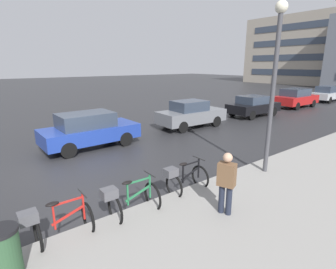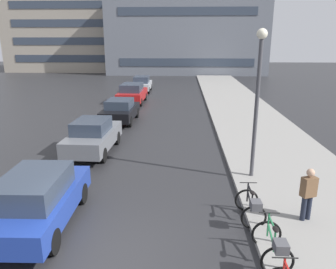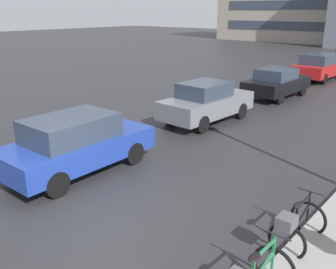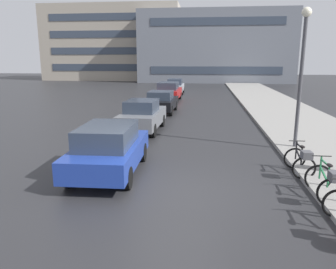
{
  "view_description": "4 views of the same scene",
  "coord_description": "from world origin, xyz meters",
  "px_view_note": "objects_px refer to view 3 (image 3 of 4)",
  "views": [
    {
      "loc": [
        8.8,
        -2.82,
        3.59
      ],
      "look_at": [
        0.84,
        3.27,
        0.9
      ],
      "focal_mm": 28.0,
      "sensor_mm": 36.0,
      "label": 1
    },
    {
      "loc": [
        1.73,
        -6.68,
        5.0
      ],
      "look_at": [
        1.19,
        5.02,
        1.59
      ],
      "focal_mm": 35.0,
      "sensor_mm": 36.0,
      "label": 2
    },
    {
      "loc": [
        5.75,
        -4.26,
        4.18
      ],
      "look_at": [
        -0.52,
        3.02,
        0.96
      ],
      "focal_mm": 40.0,
      "sensor_mm": 36.0,
      "label": 3
    },
    {
      "loc": [
        0.7,
        -8.32,
        3.52
      ],
      "look_at": [
        -0.51,
        2.43,
        1.02
      ],
      "focal_mm": 35.0,
      "sensor_mm": 36.0,
      "label": 4
    }
  ],
  "objects_px": {
    "car_blue": "(76,143)",
    "car_red": "(319,67)",
    "bicycle_third": "(296,226)",
    "car_grey": "(206,102)",
    "car_black": "(276,83)"
  },
  "relations": [
    {
      "from": "car_black",
      "to": "bicycle_third",
      "type": "bearing_deg",
      "value": -63.07
    },
    {
      "from": "bicycle_third",
      "to": "car_blue",
      "type": "bearing_deg",
      "value": -175.88
    },
    {
      "from": "car_grey",
      "to": "car_black",
      "type": "bearing_deg",
      "value": 88.5
    },
    {
      "from": "car_blue",
      "to": "car_grey",
      "type": "distance_m",
      "value": 6.16
    },
    {
      "from": "car_blue",
      "to": "car_grey",
      "type": "relative_size",
      "value": 1.01
    },
    {
      "from": "bicycle_third",
      "to": "car_blue",
      "type": "xyz_separation_m",
      "value": [
        -5.91,
        -0.43,
        0.31
      ]
    },
    {
      "from": "car_black",
      "to": "car_red",
      "type": "height_order",
      "value": "car_red"
    },
    {
      "from": "car_blue",
      "to": "car_black",
      "type": "height_order",
      "value": "car_blue"
    },
    {
      "from": "car_blue",
      "to": "car_black",
      "type": "relative_size",
      "value": 1.05
    },
    {
      "from": "car_black",
      "to": "car_red",
      "type": "distance_m",
      "value": 6.32
    },
    {
      "from": "bicycle_third",
      "to": "car_grey",
      "type": "xyz_separation_m",
      "value": [
        -6.01,
        5.73,
        0.29
      ]
    },
    {
      "from": "car_blue",
      "to": "car_red",
      "type": "bearing_deg",
      "value": 90.48
    },
    {
      "from": "bicycle_third",
      "to": "car_black",
      "type": "relative_size",
      "value": 0.33
    },
    {
      "from": "bicycle_third",
      "to": "car_red",
      "type": "bearing_deg",
      "value": 108.76
    },
    {
      "from": "car_blue",
      "to": "car_red",
      "type": "xyz_separation_m",
      "value": [
        -0.15,
        18.28,
        0.02
      ]
    }
  ]
}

